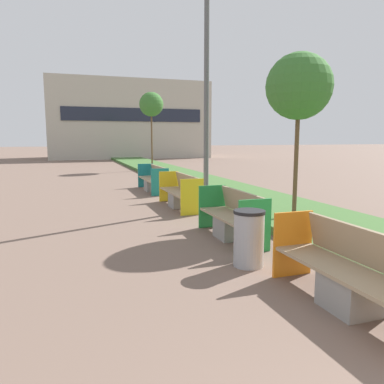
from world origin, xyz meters
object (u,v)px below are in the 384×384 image
at_px(bench_orange_frame, 354,279).
at_px(street_lamp_post, 207,56).
at_px(litter_bin, 249,238).
at_px(sapling_tree_far, 151,105).
at_px(bench_yellow_frame, 181,194).
at_px(bench_teal_frame, 153,181).
at_px(sapling_tree_near, 299,87).
at_px(bench_green_frame, 232,220).

height_order(bench_orange_frame, street_lamp_post, street_lamp_post).
height_order(litter_bin, sapling_tree_far, sapling_tree_far).
height_order(bench_yellow_frame, bench_teal_frame, same).
height_order(bench_teal_frame, sapling_tree_near, sapling_tree_near).
bearing_deg(bench_green_frame, litter_bin, -105.77).
distance_m(bench_orange_frame, bench_green_frame, 3.31).
height_order(bench_orange_frame, bench_yellow_frame, same).
relative_size(litter_bin, sapling_tree_near, 0.23).
distance_m(bench_teal_frame, litter_bin, 8.60).
distance_m(bench_yellow_frame, street_lamp_post, 3.84).
bearing_deg(bench_teal_frame, bench_orange_frame, -90.01).
bearing_deg(bench_teal_frame, litter_bin, -92.98).
xyz_separation_m(bench_teal_frame, sapling_tree_near, (1.99, -6.18, 2.74)).
xyz_separation_m(street_lamp_post, sapling_tree_near, (1.38, -2.24, -1.03)).
distance_m(bench_yellow_frame, sapling_tree_far, 13.21).
bearing_deg(bench_green_frame, street_lamp_post, 78.75).
height_order(litter_bin, street_lamp_post, street_lamp_post).
xyz_separation_m(litter_bin, street_lamp_post, (1.06, 4.65, 3.70)).
xyz_separation_m(bench_teal_frame, litter_bin, (-0.45, -8.59, 0.06)).
height_order(bench_yellow_frame, street_lamp_post, street_lamp_post).
relative_size(bench_yellow_frame, sapling_tree_near, 0.60).
height_order(street_lamp_post, sapling_tree_near, street_lamp_post).
relative_size(street_lamp_post, sapling_tree_near, 1.94).
bearing_deg(bench_orange_frame, sapling_tree_far, 84.15).
relative_size(bench_green_frame, street_lamp_post, 0.27).
height_order(litter_bin, sapling_tree_near, sapling_tree_near).
bearing_deg(bench_teal_frame, street_lamp_post, -81.23).
bearing_deg(street_lamp_post, bench_green_frame, -101.25).
bearing_deg(bench_teal_frame, bench_yellow_frame, -90.03).
relative_size(litter_bin, street_lamp_post, 0.12).
bearing_deg(sapling_tree_far, litter_bin, -97.86).
bearing_deg(bench_yellow_frame, street_lamp_post, -34.82).
bearing_deg(bench_orange_frame, bench_green_frame, 90.07).
relative_size(bench_green_frame, sapling_tree_far, 0.43).
bearing_deg(sapling_tree_near, bench_orange_frame, -115.57).
distance_m(bench_green_frame, litter_bin, 1.63).
distance_m(bench_orange_frame, bench_teal_frame, 10.34).
distance_m(bench_teal_frame, sapling_tree_far, 9.92).
distance_m(sapling_tree_near, sapling_tree_far, 15.25).
height_order(sapling_tree_near, sapling_tree_far, sapling_tree_far).
bearing_deg(bench_green_frame, bench_yellow_frame, 89.94).
xyz_separation_m(bench_yellow_frame, sapling_tree_near, (1.99, -2.67, 2.74)).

